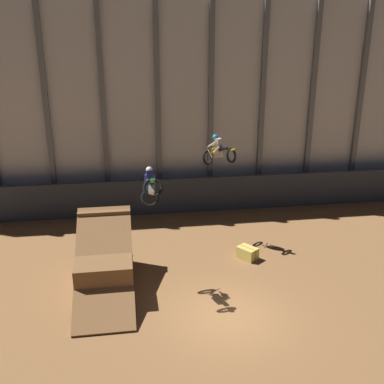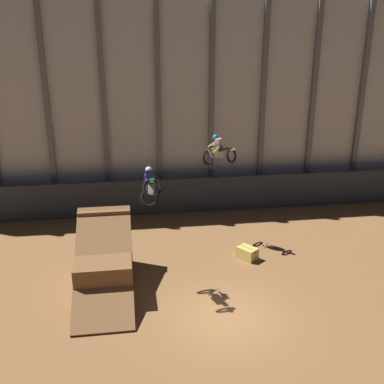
{
  "view_description": "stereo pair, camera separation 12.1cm",
  "coord_description": "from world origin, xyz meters",
  "px_view_note": "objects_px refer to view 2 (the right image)",
  "views": [
    {
      "loc": [
        -3.43,
        -13.79,
        9.82
      ],
      "look_at": [
        -0.48,
        5.66,
        2.96
      ],
      "focal_mm": 42.0,
      "sensor_mm": 36.0,
      "label": 1
    },
    {
      "loc": [
        -3.31,
        -13.81,
        9.82
      ],
      "look_at": [
        -0.48,
        5.66,
        2.96
      ],
      "focal_mm": 42.0,
      "sensor_mm": 36.0,
      "label": 2
    }
  ],
  "objects_px": {
    "dirt_ramp": "(105,261)",
    "rider_bike_right_air": "(219,152)",
    "hay_bale_trackside": "(247,253)",
    "rider_bike_left_air": "(150,187)"
  },
  "relations": [
    {
      "from": "dirt_ramp",
      "to": "rider_bike_right_air",
      "type": "xyz_separation_m",
      "value": [
        5.41,
        3.31,
        3.65
      ]
    },
    {
      "from": "dirt_ramp",
      "to": "rider_bike_left_air",
      "type": "distance_m",
      "value": 3.99
    },
    {
      "from": "rider_bike_left_air",
      "to": "hay_bale_trackside",
      "type": "xyz_separation_m",
      "value": [
        4.48,
        1.92,
        -4.09
      ]
    },
    {
      "from": "hay_bale_trackside",
      "to": "rider_bike_left_air",
      "type": "bearing_deg",
      "value": -156.73
    },
    {
      "from": "rider_bike_right_air",
      "to": "hay_bale_trackside",
      "type": "xyz_separation_m",
      "value": [
        1.01,
        -2.13,
        -4.34
      ]
    },
    {
      "from": "dirt_ramp",
      "to": "rider_bike_left_air",
      "type": "xyz_separation_m",
      "value": [
        1.94,
        -0.75,
        3.4
      ]
    },
    {
      "from": "hay_bale_trackside",
      "to": "dirt_ramp",
      "type": "bearing_deg",
      "value": -169.62
    },
    {
      "from": "dirt_ramp",
      "to": "rider_bike_left_air",
      "type": "relative_size",
      "value": 3.09
    },
    {
      "from": "dirt_ramp",
      "to": "rider_bike_left_air",
      "type": "bearing_deg",
      "value": -21.1
    },
    {
      "from": "dirt_ramp",
      "to": "hay_bale_trackside",
      "type": "relative_size",
      "value": 4.95
    }
  ]
}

